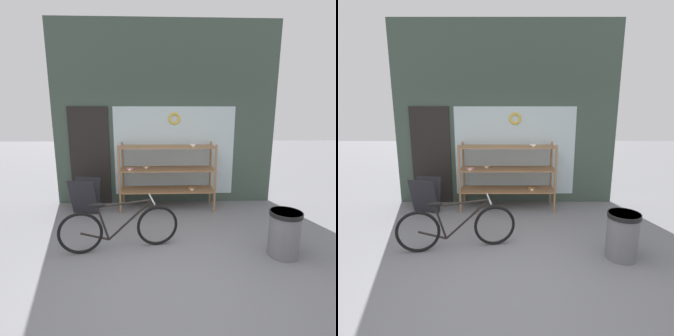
% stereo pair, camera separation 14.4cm
% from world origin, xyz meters
% --- Properties ---
extents(ground_plane, '(30.00, 30.00, 0.00)m').
position_xyz_m(ground_plane, '(0.00, 0.00, 0.00)').
color(ground_plane, slate).
extents(storefront_facade, '(4.71, 0.13, 3.80)m').
position_xyz_m(storefront_facade, '(-0.04, 2.73, 1.84)').
color(storefront_facade, '#3D4C42').
rests_on(storefront_facade, ground_plane).
extents(display_case, '(1.93, 0.56, 1.37)m').
position_xyz_m(display_case, '(0.04, 2.31, 0.83)').
color(display_case, '#8E6642').
rests_on(display_case, ground_plane).
extents(bicycle, '(1.71, 0.51, 0.76)m').
position_xyz_m(bicycle, '(-0.72, 0.65, 0.34)').
color(bicycle, black).
rests_on(bicycle, ground_plane).
extents(sandwich_board, '(0.59, 0.47, 0.70)m').
position_xyz_m(sandwich_board, '(-1.60, 2.07, 0.36)').
color(sandwich_board, '#232328').
rests_on(sandwich_board, ground_plane).
extents(trash_bin, '(0.44, 0.44, 0.66)m').
position_xyz_m(trash_bin, '(1.61, 0.40, 0.36)').
color(trash_bin, slate).
rests_on(trash_bin, ground_plane).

